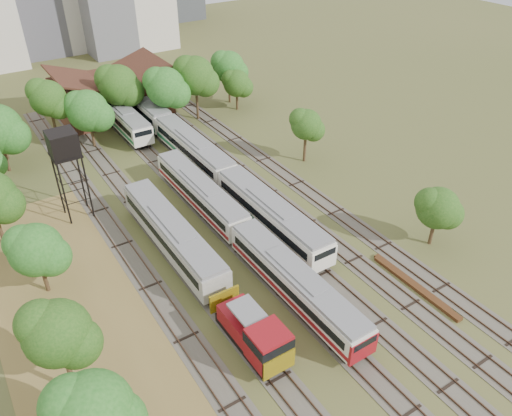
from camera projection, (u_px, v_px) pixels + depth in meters
ground at (387, 361)px, 38.35m from camera, size 240.00×240.00×0.00m
dry_grass_patch at (126, 395)px, 35.79m from camera, size 14.00×60.00×0.04m
tracks at (220, 210)px, 55.46m from camera, size 24.60×80.00×0.19m
railcar_red_set at (242, 233)px, 49.01m from camera, size 2.71×34.58×3.35m
railcar_green_set at (194, 150)px, 63.46m from camera, size 2.94×52.07×3.63m
railcar_rear at (123, 118)px, 71.95m from camera, size 2.90×16.08×3.59m
shunter_locomotive at (256, 336)px, 38.12m from camera, size 2.81×8.10×3.67m
old_grey_coach at (173, 235)px, 48.41m from camera, size 2.92×18.00×3.61m
water_tower at (63, 146)px, 50.16m from camera, size 2.87×2.87×9.95m
rail_pile_near at (415, 287)px, 45.00m from camera, size 0.65×9.80×0.33m
rail_pile_far at (410, 281)px, 45.66m from camera, size 0.55×8.76×0.28m
maintenance_shed at (112, 95)px, 76.71m from camera, size 16.45×11.55×7.58m
tree_band_left at (19, 228)px, 43.61m from camera, size 8.60×72.52×8.37m
tree_band_far at (122, 94)px, 68.43m from camera, size 40.49×10.85×9.60m
tree_band_right at (312, 129)px, 62.53m from camera, size 5.81×44.55×7.08m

